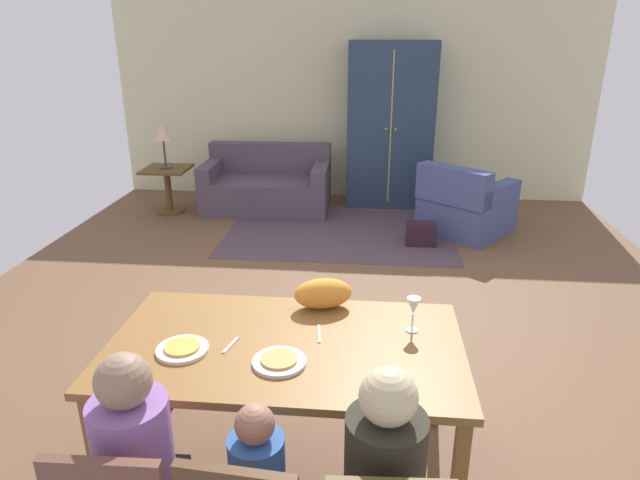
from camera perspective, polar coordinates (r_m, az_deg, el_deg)
ground_plane at (r=4.93m, az=1.43°, el=-5.71°), size 6.42×6.38×0.02m
back_wall at (r=7.70m, az=3.33°, el=14.49°), size 6.42×0.10×2.70m
dining_table at (r=2.79m, az=-3.59°, el=-11.84°), size 1.74×0.98×0.76m
plate_near_man at (r=2.76m, az=-14.09°, el=-10.96°), size 0.25×0.25×0.02m
pizza_near_man at (r=2.75m, az=-14.12°, el=-10.69°), size 0.17×0.17×0.01m
plate_near_child at (r=2.59m, az=-4.25°, el=-12.50°), size 0.25×0.25×0.02m
pizza_near_child at (r=2.59m, az=-4.26°, el=-12.22°), size 0.17×0.17×0.01m
wine_glass at (r=2.82m, az=9.67°, el=-6.92°), size 0.07×0.07×0.19m
fork at (r=2.75m, az=-9.25°, el=-10.71°), size 0.05×0.15×0.01m
knife at (r=2.81m, az=-0.11°, el=-9.68°), size 0.03×0.17×0.01m
person_man at (r=2.50m, az=-17.96°, el=-22.53°), size 0.30×0.40×1.11m
cat at (r=3.03m, az=0.30°, el=-5.57°), size 0.35×0.24×0.17m
area_rug at (r=6.39m, az=2.03°, el=0.76°), size 2.60×1.80×0.01m
couch at (r=7.23m, az=-5.51°, el=5.58°), size 1.61×0.86×0.82m
armchair at (r=6.52m, az=14.77°, el=3.40°), size 1.20×1.20×0.82m
armoire at (r=7.35m, az=7.31°, el=11.70°), size 1.10×0.59×2.10m
side_table at (r=7.31m, az=-15.52°, el=5.67°), size 0.56×0.56×0.58m
table_lamp at (r=7.18m, az=-16.01°, el=10.53°), size 0.26×0.26×0.54m
handbag at (r=6.08m, az=10.44°, el=0.62°), size 0.32×0.16×0.26m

